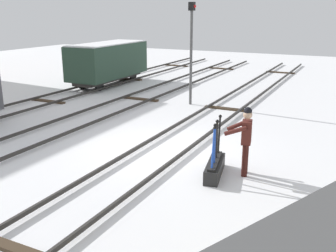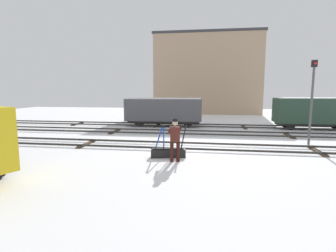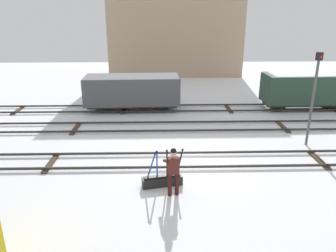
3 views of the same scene
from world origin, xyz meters
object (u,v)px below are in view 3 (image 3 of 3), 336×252
Objects in this scene: freight_car_back_track at (132,91)px; freight_car_mid_siding at (306,89)px; rail_worker at (173,169)px; signal_post at (314,91)px; switch_lever_frame at (162,179)px.

freight_car_mid_siding reaches higher than freight_car_back_track.
signal_post is (6.78, 4.46, 1.67)m from rail_worker.
freight_car_mid_siding is (2.49, 6.23, -1.33)m from signal_post.
rail_worker is 0.40× the size of signal_post.
switch_lever_frame is 0.35× the size of signal_post.
signal_post is at bearing 21.39° from rail_worker.
freight_car_back_track reaches higher than rail_worker.
signal_post reaches higher than freight_car_back_track.
freight_car_mid_siding is (11.50, 0.00, 0.04)m from freight_car_back_track.
rail_worker is at bearing -146.67° from signal_post.
switch_lever_frame is at bearing 107.77° from rail_worker.
freight_car_mid_siding is (9.27, 10.69, 0.34)m from rail_worker.
switch_lever_frame is 8.46m from signal_post.
freight_car_mid_siding reaches higher than switch_lever_frame.
freight_car_back_track is (-1.86, 10.02, 1.09)m from switch_lever_frame.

